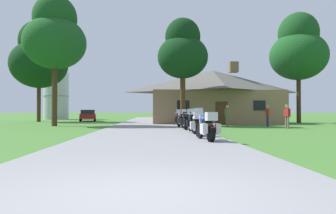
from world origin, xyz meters
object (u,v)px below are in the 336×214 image
bystander_red_shirt_near_lodge (268,115)px  motorcycle_orange_sixth_in_row (179,119)px  tree_left_near (55,36)px  parked_red_suv_far_left (88,115)px  motorcycle_black_third_in_row (192,122)px  motorcycle_red_fifth_in_row (182,120)px  motorcycle_silver_fourth_in_row (185,121)px  tree_left_far (39,58)px  tree_by_lodge_front (183,51)px  bystander_olive_shirt_beside_signpost (227,115)px  bystander_red_shirt_by_tree (287,115)px  motorcycle_blue_nearest_to_camera (207,127)px  tree_right_of_lodge (298,49)px  motorcycle_silver_farthest_in_row (179,118)px  metal_silo_distant (56,93)px  motorcycle_white_second_in_row (197,124)px

bystander_red_shirt_near_lodge → motorcycle_orange_sixth_in_row: bearing=-60.7°
tree_left_near → parked_red_suv_far_left: tree_left_near is taller
motorcycle_black_third_in_row → motorcycle_red_fifth_in_row: same height
motorcycle_silver_fourth_in_row → tree_left_far: size_ratio=0.18×
bystander_red_shirt_near_lodge → tree_by_lodge_front: bearing=-68.2°
bystander_olive_shirt_beside_signpost → bystander_red_shirt_by_tree: size_ratio=1.00×
bystander_red_shirt_near_lodge → parked_red_suv_far_left: bearing=-95.3°
motorcycle_blue_nearest_to_camera → bystander_olive_shirt_beside_signpost: bystander_olive_shirt_beside_signpost is taller
tree_right_of_lodge → motorcycle_silver_fourth_in_row: bearing=-137.0°
bystander_red_shirt_near_lodge → tree_by_lodge_front: 8.60m
motorcycle_blue_nearest_to_camera → bystander_red_shirt_near_lodge: bearing=52.6°
motorcycle_blue_nearest_to_camera → motorcycle_red_fifth_in_row: 10.22m
motorcycle_orange_sixth_in_row → tree_left_far: size_ratio=0.18×
motorcycle_silver_fourth_in_row → bystander_red_shirt_by_tree: (7.36, 1.79, 0.34)m
motorcycle_orange_sixth_in_row → tree_left_far: bearing=144.3°
bystander_red_shirt_by_tree → tree_left_far: 28.20m
bystander_olive_shirt_beside_signpost → bystander_red_shirt_near_lodge: bearing=133.2°
motorcycle_blue_nearest_to_camera → motorcycle_silver_farthest_in_row: (0.14, 15.35, 0.00)m
motorcycle_silver_fourth_in_row → tree_by_lodge_front: bearing=86.7°
motorcycle_red_fifth_in_row → tree_left_far: (-15.35, 14.57, 6.87)m
motorcycle_blue_nearest_to_camera → motorcycle_silver_fourth_in_row: (-0.09, 7.62, 0.00)m
tree_left_far → parked_red_suv_far_left: tree_left_far is taller
motorcycle_blue_nearest_to_camera → motorcycle_black_third_in_row: size_ratio=1.00×
tree_left_near → tree_by_lodge_front: 10.68m
tree_by_lodge_front → bystander_red_shirt_by_tree: bearing=-32.5°
bystander_olive_shirt_beside_signpost → tree_right_of_lodge: tree_right_of_lodge is taller
tree_left_near → tree_by_lodge_front: size_ratio=1.20×
bystander_red_shirt_near_lodge → tree_left_far: 26.46m
motorcycle_red_fifth_in_row → tree_right_of_lodge: tree_right_of_lodge is taller
motorcycle_blue_nearest_to_camera → motorcycle_orange_sixth_in_row: same height
motorcycle_blue_nearest_to_camera → tree_by_lodge_front: (0.32, 13.85, 5.62)m
bystander_red_shirt_near_lodge → tree_right_of_lodge: size_ratio=0.15×
bystander_red_shirt_by_tree → tree_left_near: tree_left_near is taller
bystander_red_shirt_near_lodge → tree_right_of_lodge: 11.84m
tree_left_near → parked_red_suv_far_left: bearing=89.9°
motorcycle_red_fifth_in_row → metal_silo_distant: metal_silo_distant is taller
motorcycle_white_second_in_row → tree_by_lodge_front: bearing=88.7°
bystander_olive_shirt_beside_signpost → tree_by_lodge_front: bearing=-56.8°
motorcycle_black_third_in_row → tree_by_lodge_front: 10.39m
tree_left_near → tree_left_far: tree_left_far is taller
tree_by_lodge_front → motorcycle_blue_nearest_to_camera: bearing=-91.3°
motorcycle_black_third_in_row → tree_left_near: tree_left_near is taller
motorcycle_silver_farthest_in_row → metal_silo_distant: 27.39m
motorcycle_orange_sixth_in_row → motorcycle_silver_farthest_in_row: 2.35m
motorcycle_orange_sixth_in_row → bystander_red_shirt_by_tree: 8.17m
motorcycle_red_fifth_in_row → bystander_red_shirt_near_lodge: 7.33m
motorcycle_red_fifth_in_row → tree_by_lodge_front: (0.42, 3.63, 5.62)m
motorcycle_white_second_in_row → tree_right_of_lodge: 22.79m
tree_left_far → parked_red_suv_far_left: (5.18, 2.19, -6.70)m
motorcycle_orange_sixth_in_row → bystander_red_shirt_near_lodge: size_ratio=1.24×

